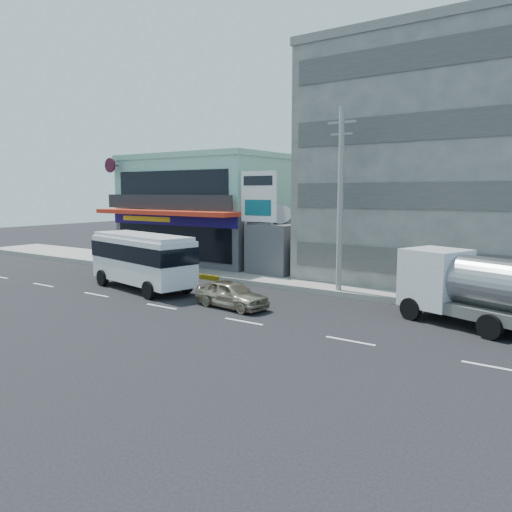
{
  "coord_description": "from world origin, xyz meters",
  "views": [
    {
      "loc": [
        17.47,
        -17.07,
        5.61
      ],
      "look_at": [
        2.46,
        4.63,
        2.2
      ],
      "focal_mm": 35.0,
      "sensor_mm": 36.0,
      "label": 1
    }
  ],
  "objects_px": {
    "concrete_building": "(456,169)",
    "utility_pole_near": "(340,200)",
    "satellite_dish": "(280,223)",
    "tanker_truck": "(487,290)",
    "motorcycle_rider": "(151,267)",
    "shop_building": "(215,212)",
    "billboard": "(259,202)",
    "sedan": "(232,294)",
    "minibus": "(142,257)"
  },
  "relations": [
    {
      "from": "utility_pole_near",
      "to": "tanker_truck",
      "type": "xyz_separation_m",
      "value": [
        7.89,
        -2.83,
        -3.49
      ]
    },
    {
      "from": "concrete_building",
      "to": "sedan",
      "type": "distance_m",
      "value": 16.24
    },
    {
      "from": "shop_building",
      "to": "billboard",
      "type": "distance_m",
      "value": 8.92
    },
    {
      "from": "motorcycle_rider",
      "to": "shop_building",
      "type": "bearing_deg",
      "value": 102.66
    },
    {
      "from": "satellite_dish",
      "to": "minibus",
      "type": "height_order",
      "value": "satellite_dish"
    },
    {
      "from": "satellite_dish",
      "to": "motorcycle_rider",
      "type": "height_order",
      "value": "satellite_dish"
    },
    {
      "from": "concrete_building",
      "to": "billboard",
      "type": "xyz_separation_m",
      "value": [
        -10.5,
        -5.8,
        -2.07
      ]
    },
    {
      "from": "satellite_dish",
      "to": "tanker_truck",
      "type": "relative_size",
      "value": 0.18
    },
    {
      "from": "satellite_dish",
      "to": "billboard",
      "type": "xyz_separation_m",
      "value": [
        -0.5,
        -1.8,
        1.35
      ]
    },
    {
      "from": "utility_pole_near",
      "to": "motorcycle_rider",
      "type": "height_order",
      "value": "utility_pole_near"
    },
    {
      "from": "concrete_building",
      "to": "minibus",
      "type": "xyz_separation_m",
      "value": [
        -14.04,
        -12.48,
        -5.09
      ]
    },
    {
      "from": "utility_pole_near",
      "to": "motorcycle_rider",
      "type": "distance_m",
      "value": 12.97
    },
    {
      "from": "utility_pole_near",
      "to": "shop_building",
      "type": "bearing_deg",
      "value": 154.94
    },
    {
      "from": "billboard",
      "to": "motorcycle_rider",
      "type": "distance_m",
      "value": 8.02
    },
    {
      "from": "shop_building",
      "to": "tanker_truck",
      "type": "distance_m",
      "value": 23.93
    },
    {
      "from": "concrete_building",
      "to": "utility_pole_near",
      "type": "relative_size",
      "value": 1.6
    },
    {
      "from": "concrete_building",
      "to": "sedan",
      "type": "height_order",
      "value": "concrete_building"
    },
    {
      "from": "billboard",
      "to": "minibus",
      "type": "relative_size",
      "value": 0.87
    },
    {
      "from": "shop_building",
      "to": "motorcycle_rider",
      "type": "height_order",
      "value": "shop_building"
    },
    {
      "from": "minibus",
      "to": "motorcycle_rider",
      "type": "distance_m",
      "value": 3.38
    },
    {
      "from": "concrete_building",
      "to": "tanker_truck",
      "type": "xyz_separation_m",
      "value": [
        3.89,
        -10.43,
        -5.34
      ]
    },
    {
      "from": "concrete_building",
      "to": "motorcycle_rider",
      "type": "bearing_deg",
      "value": -148.12
    },
    {
      "from": "concrete_building",
      "to": "satellite_dish",
      "type": "distance_m",
      "value": 11.3
    },
    {
      "from": "concrete_building",
      "to": "minibus",
      "type": "relative_size",
      "value": 2.01
    },
    {
      "from": "sedan",
      "to": "tanker_truck",
      "type": "distance_m",
      "value": 11.29
    },
    {
      "from": "sedan",
      "to": "tanker_truck",
      "type": "bearing_deg",
      "value": -69.04
    },
    {
      "from": "concrete_building",
      "to": "satellite_dish",
      "type": "height_order",
      "value": "concrete_building"
    },
    {
      "from": "satellite_dish",
      "to": "sedan",
      "type": "bearing_deg",
      "value": -71.97
    },
    {
      "from": "utility_pole_near",
      "to": "billboard",
      "type": "bearing_deg",
      "value": 164.52
    },
    {
      "from": "shop_building",
      "to": "billboard",
      "type": "relative_size",
      "value": 1.8
    },
    {
      "from": "shop_building",
      "to": "concrete_building",
      "type": "bearing_deg",
      "value": 3.35
    },
    {
      "from": "satellite_dish",
      "to": "minibus",
      "type": "relative_size",
      "value": 0.19
    },
    {
      "from": "satellite_dish",
      "to": "billboard",
      "type": "bearing_deg",
      "value": -105.52
    },
    {
      "from": "utility_pole_near",
      "to": "concrete_building",
      "type": "bearing_deg",
      "value": 62.24
    },
    {
      "from": "concrete_building",
      "to": "billboard",
      "type": "relative_size",
      "value": 2.32
    },
    {
      "from": "utility_pole_near",
      "to": "satellite_dish",
      "type": "bearing_deg",
      "value": 149.04
    },
    {
      "from": "sedan",
      "to": "utility_pole_near",
      "type": "bearing_deg",
      "value": -21.49
    },
    {
      "from": "tanker_truck",
      "to": "shop_building",
      "type": "bearing_deg",
      "value": 156.81
    },
    {
      "from": "concrete_building",
      "to": "utility_pole_near",
      "type": "distance_m",
      "value": 8.79
    },
    {
      "from": "tanker_truck",
      "to": "motorcycle_rider",
      "type": "xyz_separation_m",
      "value": [
        -19.89,
        0.48,
        -0.84
      ]
    },
    {
      "from": "sedan",
      "to": "minibus",
      "type": "bearing_deg",
      "value": 90.64
    },
    {
      "from": "billboard",
      "to": "satellite_dish",
      "type": "bearing_deg",
      "value": 74.48
    },
    {
      "from": "concrete_building",
      "to": "satellite_dish",
      "type": "relative_size",
      "value": 10.67
    },
    {
      "from": "concrete_building",
      "to": "satellite_dish",
      "type": "bearing_deg",
      "value": -158.2
    },
    {
      "from": "minibus",
      "to": "sedan",
      "type": "height_order",
      "value": "minibus"
    },
    {
      "from": "billboard",
      "to": "sedan",
      "type": "relative_size",
      "value": 1.75
    },
    {
      "from": "tanker_truck",
      "to": "utility_pole_near",
      "type": "bearing_deg",
      "value": 160.26
    },
    {
      "from": "utility_pole_near",
      "to": "tanker_truck",
      "type": "bearing_deg",
      "value": -19.74
    },
    {
      "from": "utility_pole_near",
      "to": "motorcycle_rider",
      "type": "relative_size",
      "value": 4.01
    },
    {
      "from": "shop_building",
      "to": "sedan",
      "type": "distance_m",
      "value": 16.73
    }
  ]
}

